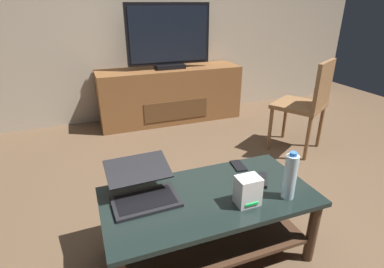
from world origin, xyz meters
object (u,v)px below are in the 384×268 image
at_px(laptop, 142,188).
at_px(router_box, 248,191).
at_px(dining_chair, 308,101).
at_px(cell_phone, 238,166).
at_px(television, 169,38).
at_px(tv_remote, 263,180).
at_px(coffee_table, 209,214).
at_px(water_bottle_near, 290,176).
at_px(media_cabinet, 170,94).

height_order(laptop, router_box, laptop).
relative_size(dining_chair, router_box, 5.83).
distance_m(dining_chair, cell_phone, 1.37).
bearing_deg(television, tv_remote, -92.95).
bearing_deg(tv_remote, television, 119.32).
relative_size(television, tv_remote, 6.27).
relative_size(coffee_table, router_box, 7.41).
distance_m(water_bottle_near, tv_remote, 0.22).
relative_size(media_cabinet, television, 1.76).
distance_m(television, router_box, 2.48).
distance_m(laptop, cell_phone, 0.66).
xyz_separation_m(dining_chair, tv_remote, (-1.11, -0.94, -0.09)).
bearing_deg(router_box, coffee_table, 137.74).
xyz_separation_m(dining_chair, cell_phone, (-1.16, -0.73, -0.10)).
bearing_deg(media_cabinet, dining_chair, -53.48).
relative_size(media_cabinet, router_box, 11.14).
distance_m(media_cabinet, router_box, 2.45).
relative_size(coffee_table, dining_chair, 1.27).
relative_size(media_cabinet, dining_chair, 1.91).
height_order(television, water_bottle_near, television).
height_order(media_cabinet, cell_phone, media_cabinet).
bearing_deg(television, water_bottle_near, -91.86).
relative_size(dining_chair, water_bottle_near, 3.37).
bearing_deg(television, laptop, -110.81).
distance_m(router_box, cell_phone, 0.40).
bearing_deg(water_bottle_near, laptop, 159.02).
distance_m(television, laptop, 2.36).
distance_m(media_cabinet, water_bottle_near, 2.47).
bearing_deg(laptop, water_bottle_near, -20.98).
relative_size(television, dining_chair, 1.09).
relative_size(coffee_table, media_cabinet, 0.67).
relative_size(television, water_bottle_near, 3.66).
distance_m(media_cabinet, television, 0.69).
xyz_separation_m(router_box, cell_phone, (0.15, 0.36, -0.07)).
bearing_deg(router_box, laptop, 153.12).
height_order(dining_chair, laptop, dining_chair).
relative_size(laptop, router_box, 2.41).
bearing_deg(router_box, dining_chair, 39.81).
distance_m(coffee_table, media_cabinet, 2.33).
xyz_separation_m(television, dining_chair, (0.99, -1.32, -0.50)).
distance_m(television, water_bottle_near, 2.48).
xyz_separation_m(dining_chair, laptop, (-1.81, -0.83, -0.04)).
bearing_deg(water_bottle_near, tv_remote, 101.45).
relative_size(coffee_table, water_bottle_near, 4.28).
bearing_deg(router_box, tv_remote, 37.38).
bearing_deg(coffee_table, dining_chair, 32.98).
xyz_separation_m(laptop, tv_remote, (0.70, -0.10, -0.05)).
bearing_deg(water_bottle_near, coffee_table, 156.58).
bearing_deg(laptop, router_box, -26.88).
xyz_separation_m(media_cabinet, dining_chair, (0.99, -1.34, 0.19)).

